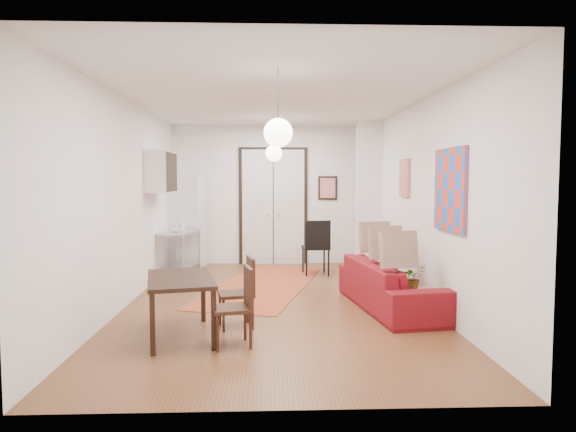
{
  "coord_description": "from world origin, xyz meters",
  "views": [
    {
      "loc": [
        -0.1,
        -7.32,
        1.76
      ],
      "look_at": [
        0.18,
        0.02,
        1.25
      ],
      "focal_mm": 32.0,
      "sensor_mm": 36.0,
      "label": 1
    }
  ],
  "objects_px": {
    "dining_table": "(180,284)",
    "dining_chair_far": "(232,299)",
    "black_side_chair": "(315,242)",
    "kitchen_counter": "(180,247)",
    "fridge": "(187,222)",
    "dining_chair_near": "(236,286)",
    "sofa": "(392,285)",
    "coffee_table": "(413,294)"
  },
  "relations": [
    {
      "from": "dining_table",
      "to": "dining_chair_far",
      "type": "distance_m",
      "value": 0.67
    },
    {
      "from": "black_side_chair",
      "to": "kitchen_counter",
      "type": "bearing_deg",
      "value": -4.3
    },
    {
      "from": "kitchen_counter",
      "to": "fridge",
      "type": "height_order",
      "value": "fridge"
    },
    {
      "from": "fridge",
      "to": "kitchen_counter",
      "type": "bearing_deg",
      "value": -82.0
    },
    {
      "from": "dining_chair_near",
      "to": "sofa",
      "type": "bearing_deg",
      "value": 96.9
    },
    {
      "from": "sofa",
      "to": "fridge",
      "type": "height_order",
      "value": "fridge"
    },
    {
      "from": "sofa",
      "to": "black_side_chair",
      "type": "height_order",
      "value": "black_side_chair"
    },
    {
      "from": "fridge",
      "to": "dining_table",
      "type": "height_order",
      "value": "fridge"
    },
    {
      "from": "coffee_table",
      "to": "fridge",
      "type": "xyz_separation_m",
      "value": [
        -3.5,
        4.02,
        0.61
      ]
    },
    {
      "from": "coffee_table",
      "to": "dining_chair_near",
      "type": "bearing_deg",
      "value": -172.65
    },
    {
      "from": "coffee_table",
      "to": "dining_chair_far",
      "type": "height_order",
      "value": "dining_chair_far"
    },
    {
      "from": "sofa",
      "to": "dining_table",
      "type": "xyz_separation_m",
      "value": [
        -2.69,
        -1.17,
        0.27
      ]
    },
    {
      "from": "sofa",
      "to": "kitchen_counter",
      "type": "relative_size",
      "value": 1.95
    },
    {
      "from": "coffee_table",
      "to": "dining_chair_near",
      "type": "xyz_separation_m",
      "value": [
        -2.24,
        -0.29,
        0.18
      ]
    },
    {
      "from": "dining_table",
      "to": "black_side_chair",
      "type": "distance_m",
      "value": 4.29
    },
    {
      "from": "fridge",
      "to": "dining_table",
      "type": "xyz_separation_m",
      "value": [
        0.66,
        -4.74,
        -0.31
      ]
    },
    {
      "from": "dining_chair_near",
      "to": "coffee_table",
      "type": "bearing_deg",
      "value": 84.74
    },
    {
      "from": "coffee_table",
      "to": "kitchen_counter",
      "type": "distance_m",
      "value": 4.67
    },
    {
      "from": "sofa",
      "to": "dining_chair_far",
      "type": "bearing_deg",
      "value": 116.58
    },
    {
      "from": "dining_chair_far",
      "to": "black_side_chair",
      "type": "height_order",
      "value": "black_side_chair"
    },
    {
      "from": "kitchen_counter",
      "to": "dining_chair_far",
      "type": "distance_m",
      "value": 4.27
    },
    {
      "from": "sofa",
      "to": "dining_table",
      "type": "height_order",
      "value": "dining_table"
    },
    {
      "from": "kitchen_counter",
      "to": "dining_chair_far",
      "type": "bearing_deg",
      "value": -64.89
    },
    {
      "from": "dining_chair_near",
      "to": "black_side_chair",
      "type": "height_order",
      "value": "black_side_chair"
    },
    {
      "from": "black_side_chair",
      "to": "sofa",
      "type": "bearing_deg",
      "value": 101.52
    },
    {
      "from": "dining_table",
      "to": "black_side_chair",
      "type": "relative_size",
      "value": 1.31
    },
    {
      "from": "kitchen_counter",
      "to": "black_side_chair",
      "type": "distance_m",
      "value": 2.53
    },
    {
      "from": "dining_chair_near",
      "to": "black_side_chair",
      "type": "xyz_separation_m",
      "value": [
        1.27,
        3.43,
        0.12
      ]
    },
    {
      "from": "dining_chair_far",
      "to": "dining_chair_near",
      "type": "bearing_deg",
      "value": 167.39
    },
    {
      "from": "fridge",
      "to": "dining_chair_near",
      "type": "xyz_separation_m",
      "value": [
        1.26,
        -4.31,
        -0.43
      ]
    },
    {
      "from": "sofa",
      "to": "dining_chair_near",
      "type": "relative_size",
      "value": 2.67
    },
    {
      "from": "dining_chair_far",
      "to": "black_side_chair",
      "type": "bearing_deg",
      "value": 150.26
    },
    {
      "from": "coffee_table",
      "to": "black_side_chair",
      "type": "relative_size",
      "value": 0.78
    },
    {
      "from": "sofa",
      "to": "dining_chair_far",
      "type": "distance_m",
      "value": 2.54
    },
    {
      "from": "coffee_table",
      "to": "black_side_chair",
      "type": "height_order",
      "value": "black_side_chair"
    },
    {
      "from": "fridge",
      "to": "dining_chair_far",
      "type": "height_order",
      "value": "fridge"
    },
    {
      "from": "black_side_chair",
      "to": "coffee_table",
      "type": "bearing_deg",
      "value": 101.82
    },
    {
      "from": "kitchen_counter",
      "to": "black_side_chair",
      "type": "xyz_separation_m",
      "value": [
        2.53,
        0.05,
        0.08
      ]
    },
    {
      "from": "kitchen_counter",
      "to": "dining_table",
      "type": "distance_m",
      "value": 3.87
    },
    {
      "from": "sofa",
      "to": "fridge",
      "type": "xyz_separation_m",
      "value": [
        -3.34,
        3.57,
        0.58
      ]
    },
    {
      "from": "dining_chair_far",
      "to": "black_side_chair",
      "type": "relative_size",
      "value": 0.82
    },
    {
      "from": "kitchen_counter",
      "to": "dining_chair_near",
      "type": "bearing_deg",
      "value": -61.61
    }
  ]
}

